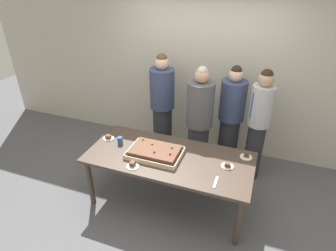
{
  "coord_description": "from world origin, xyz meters",
  "views": [
    {
      "loc": [
        0.98,
        -2.7,
        2.82
      ],
      "look_at": [
        -0.07,
        0.15,
        1.09
      ],
      "focal_mm": 30.3,
      "sensor_mm": 36.0,
      "label": 1
    }
  ],
  "objects_px": {
    "person_serving_front": "(162,106)",
    "person_striped_tie_right": "(231,117)",
    "plated_slice_far_right": "(133,165)",
    "sheet_cake": "(155,152)",
    "cake_server_utensil": "(216,182)",
    "plated_slice_far_left": "(108,138)",
    "plated_slice_near_left": "(227,165)",
    "plated_slice_near_right": "(246,156)",
    "person_green_shirt_behind": "(199,122)",
    "drink_cup_nearest": "(120,140)",
    "person_far_right_suit": "(258,125)",
    "party_table": "(169,161)"
  },
  "relations": [
    {
      "from": "person_serving_front",
      "to": "person_striped_tie_right",
      "type": "bearing_deg",
      "value": 77.97
    },
    {
      "from": "plated_slice_far_right",
      "to": "sheet_cake",
      "type": "bearing_deg",
      "value": 62.69
    },
    {
      "from": "cake_server_utensil",
      "to": "person_serving_front",
      "type": "xyz_separation_m",
      "value": [
        -1.15,
        1.34,
        0.14
      ]
    },
    {
      "from": "sheet_cake",
      "to": "plated_slice_far_left",
      "type": "bearing_deg",
      "value": 170.09
    },
    {
      "from": "person_striped_tie_right",
      "to": "plated_slice_near_left",
      "type": "bearing_deg",
      "value": 40.04
    },
    {
      "from": "plated_slice_near_right",
      "to": "person_green_shirt_behind",
      "type": "bearing_deg",
      "value": 147.74
    },
    {
      "from": "drink_cup_nearest",
      "to": "person_far_right_suit",
      "type": "xyz_separation_m",
      "value": [
        1.68,
        0.89,
        0.1
      ]
    },
    {
      "from": "plated_slice_near_left",
      "to": "person_far_right_suit",
      "type": "distance_m",
      "value": 0.94
    },
    {
      "from": "person_serving_front",
      "to": "person_green_shirt_behind",
      "type": "bearing_deg",
      "value": 50.56
    },
    {
      "from": "person_serving_front",
      "to": "person_striped_tie_right",
      "type": "xyz_separation_m",
      "value": [
        1.07,
        0.09,
        -0.05
      ]
    },
    {
      "from": "sheet_cake",
      "to": "plated_slice_near_left",
      "type": "distance_m",
      "value": 0.9
    },
    {
      "from": "person_green_shirt_behind",
      "to": "plated_slice_near_right",
      "type": "bearing_deg",
      "value": 81.24
    },
    {
      "from": "plated_slice_far_left",
      "to": "person_serving_front",
      "type": "relative_size",
      "value": 0.09
    },
    {
      "from": "sheet_cake",
      "to": "plated_slice_far_left",
      "type": "distance_m",
      "value": 0.76
    },
    {
      "from": "person_green_shirt_behind",
      "to": "plated_slice_far_left",
      "type": "bearing_deg",
      "value": -34.89
    },
    {
      "from": "plated_slice_near_right",
      "to": "drink_cup_nearest",
      "type": "xyz_separation_m",
      "value": [
        -1.61,
        -0.26,
        0.03
      ]
    },
    {
      "from": "plated_slice_near_left",
      "to": "plated_slice_far_left",
      "type": "bearing_deg",
      "value": 178.17
    },
    {
      "from": "plated_slice_near_left",
      "to": "plated_slice_far_right",
      "type": "relative_size",
      "value": 1.0
    },
    {
      "from": "person_serving_front",
      "to": "plated_slice_far_left",
      "type": "bearing_deg",
      "value": -40.31
    },
    {
      "from": "plated_slice_near_left",
      "to": "person_serving_front",
      "type": "bearing_deg",
      "value": 140.27
    },
    {
      "from": "plated_slice_far_right",
      "to": "person_green_shirt_behind",
      "type": "relative_size",
      "value": 0.09
    },
    {
      "from": "plated_slice_near_right",
      "to": "person_serving_front",
      "type": "bearing_deg",
      "value": 152.07
    },
    {
      "from": "plated_slice_near_right",
      "to": "plated_slice_far_left",
      "type": "bearing_deg",
      "value": -173.27
    },
    {
      "from": "sheet_cake",
      "to": "plated_slice_near_right",
      "type": "relative_size",
      "value": 4.43
    },
    {
      "from": "party_table",
      "to": "plated_slice_near_right",
      "type": "relative_size",
      "value": 13.79
    },
    {
      "from": "drink_cup_nearest",
      "to": "person_serving_front",
      "type": "relative_size",
      "value": 0.06
    },
    {
      "from": "cake_server_utensil",
      "to": "person_striped_tie_right",
      "type": "relative_size",
      "value": 0.12
    },
    {
      "from": "person_green_shirt_behind",
      "to": "person_striped_tie_right",
      "type": "height_order",
      "value": "person_green_shirt_behind"
    },
    {
      "from": "plated_slice_far_left",
      "to": "plated_slice_far_right",
      "type": "xyz_separation_m",
      "value": [
        0.59,
        -0.44,
        0.0
      ]
    },
    {
      "from": "party_table",
      "to": "cake_server_utensil",
      "type": "distance_m",
      "value": 0.71
    },
    {
      "from": "plated_slice_near_left",
      "to": "person_far_right_suit",
      "type": "relative_size",
      "value": 0.09
    },
    {
      "from": "plated_slice_near_right",
      "to": "person_striped_tie_right",
      "type": "relative_size",
      "value": 0.09
    },
    {
      "from": "sheet_cake",
      "to": "plated_slice_far_left",
      "type": "relative_size",
      "value": 4.43
    },
    {
      "from": "plated_slice_near_right",
      "to": "person_far_right_suit",
      "type": "height_order",
      "value": "person_far_right_suit"
    },
    {
      "from": "party_table",
      "to": "plated_slice_far_right",
      "type": "distance_m",
      "value": 0.49
    },
    {
      "from": "party_table",
      "to": "person_far_right_suit",
      "type": "xyz_separation_m",
      "value": [
        0.97,
        0.94,
        0.22
      ]
    },
    {
      "from": "plated_slice_near_left",
      "to": "plated_slice_far_left",
      "type": "height_order",
      "value": "plated_slice_far_left"
    },
    {
      "from": "person_green_shirt_behind",
      "to": "person_striped_tie_right",
      "type": "xyz_separation_m",
      "value": [
        0.39,
        0.37,
        -0.03
      ]
    },
    {
      "from": "party_table",
      "to": "person_striped_tie_right",
      "type": "height_order",
      "value": "person_striped_tie_right"
    },
    {
      "from": "plated_slice_far_left",
      "to": "person_green_shirt_behind",
      "type": "xyz_separation_m",
      "value": [
        1.1,
        0.67,
        0.1
      ]
    },
    {
      "from": "plated_slice_far_left",
      "to": "person_serving_front",
      "type": "bearing_deg",
      "value": 66.29
    },
    {
      "from": "person_striped_tie_right",
      "to": "person_far_right_suit",
      "type": "relative_size",
      "value": 0.96
    },
    {
      "from": "sheet_cake",
      "to": "person_serving_front",
      "type": "distance_m",
      "value": 1.14
    },
    {
      "from": "plated_slice_near_left",
      "to": "drink_cup_nearest",
      "type": "relative_size",
      "value": 1.5
    },
    {
      "from": "person_green_shirt_behind",
      "to": "plated_slice_near_left",
      "type": "bearing_deg",
      "value": 60.2
    },
    {
      "from": "plated_slice_near_left",
      "to": "plated_slice_far_right",
      "type": "height_order",
      "value": "plated_slice_far_right"
    },
    {
      "from": "plated_slice_far_right",
      "to": "person_striped_tie_right",
      "type": "height_order",
      "value": "person_striped_tie_right"
    },
    {
      "from": "plated_slice_near_right",
      "to": "party_table",
      "type": "bearing_deg",
      "value": -160.9
    },
    {
      "from": "party_table",
      "to": "person_green_shirt_behind",
      "type": "xyz_separation_m",
      "value": [
        0.17,
        0.77,
        0.2
      ]
    },
    {
      "from": "plated_slice_near_left",
      "to": "plated_slice_near_right",
      "type": "bearing_deg",
      "value": 55.22
    }
  ]
}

